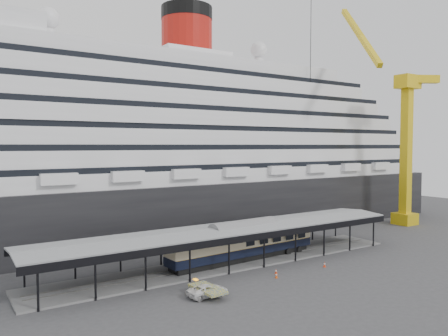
{
  "coord_description": "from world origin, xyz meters",
  "views": [
    {
      "loc": [
        -34.07,
        -45.19,
        16.7
      ],
      "look_at": [
        1.01,
        8.0,
        13.36
      ],
      "focal_mm": 35.0,
      "sensor_mm": 36.0,
      "label": 1
    }
  ],
  "objects": [
    {
      "name": "ground",
      "position": [
        0.0,
        0.0,
        0.0
      ],
      "size": [
        200.0,
        200.0,
        0.0
      ],
      "primitive_type": "plane",
      "color": "#37373A",
      "rests_on": "ground"
    },
    {
      "name": "cruise_ship",
      "position": [
        0.05,
        32.0,
        18.35
      ],
      "size": [
        130.0,
        30.0,
        43.9
      ],
      "color": "black",
      "rests_on": "ground"
    },
    {
      "name": "platform_canopy",
      "position": [
        0.0,
        5.0,
        2.36
      ],
      "size": [
        56.0,
        9.18,
        5.3
      ],
      "color": "slate",
      "rests_on": "ground"
    },
    {
      "name": "crane_yellow",
      "position": [
        47.06,
        10.54,
        19.96
      ],
      "size": [
        23.83,
        18.78,
        47.6
      ],
      "color": "gold",
      "rests_on": "ground"
    },
    {
      "name": "port_truck",
      "position": [
        -9.48,
        -4.6,
        0.65
      ],
      "size": [
        4.8,
        2.38,
        1.31
      ],
      "primitive_type": "imported",
      "rotation": [
        0.0,
        0.0,
        1.61
      ],
      "color": "silver",
      "rests_on": "ground"
    },
    {
      "name": "pullman_carriage",
      "position": [
        2.44,
        5.0,
        2.9
      ],
      "size": [
        24.63,
        4.54,
        24.04
      ],
      "rotation": [
        0.0,
        0.0,
        0.06
      ],
      "color": "black",
      "rests_on": "ground"
    },
    {
      "name": "traffic_cone_left",
      "position": [
        1.18,
        -3.7,
        0.35
      ],
      "size": [
        0.4,
        0.4,
        0.7
      ],
      "rotation": [
        0.0,
        0.0,
        0.11
      ],
      "color": "#D94E0C",
      "rests_on": "ground"
    },
    {
      "name": "traffic_cone_mid",
      "position": [
        2.24,
        -2.39,
        0.35
      ],
      "size": [
        0.46,
        0.46,
        0.71
      ],
      "rotation": [
        0.0,
        0.0,
        -0.3
      ],
      "color": "red",
      "rests_on": "ground"
    },
    {
      "name": "traffic_cone_right",
      "position": [
        9.9,
        -3.56,
        0.37
      ],
      "size": [
        0.49,
        0.49,
        0.74
      ],
      "rotation": [
        0.0,
        0.0,
        -0.37
      ],
      "color": "red",
      "rests_on": "ground"
    }
  ]
}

